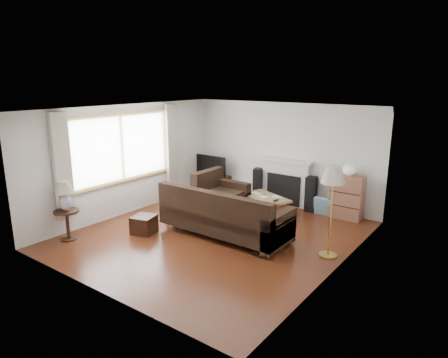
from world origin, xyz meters
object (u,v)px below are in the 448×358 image
Objects in this scene: sectional_sofa at (225,213)px; coffee_table at (265,206)px; tv_stand at (213,183)px; floor_lamp at (331,212)px; side_table at (68,225)px; bookshelf at (347,197)px.

sectional_sofa is 1.54m from coffee_table.
floor_lamp reaches higher than tv_stand.
side_table is at bearing -92.00° from tv_stand.
bookshelf is (3.74, 0.03, 0.26)m from tv_stand.
bookshelf is 1.82m from coffee_table.
tv_stand is at bearing 131.99° from sectional_sofa.
sectional_sofa reaches higher than tv_stand.
coffee_table is (-1.56, -0.90, -0.27)m from bookshelf.
floor_lamp is at bearing 27.85° from side_table.
coffee_table is at bearing -21.78° from tv_stand.
sectional_sofa is at bearing -48.01° from tv_stand.
bookshelf is 5.89m from side_table.
sectional_sofa is 1.75× the size of floor_lamp.
bookshelf is 2.18m from floor_lamp.
coffee_table is (0.02, 1.53, -0.24)m from sectional_sofa.
floor_lamp reaches higher than side_table.
bookshelf is at bearing 51.92° from coffee_table.
coffee_table is at bearing 56.38° from side_table.
bookshelf reaches higher than coffee_table.
sectional_sofa is 2.10m from floor_lamp.
bookshelf is 1.65× the size of side_table.
bookshelf reaches higher than side_table.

